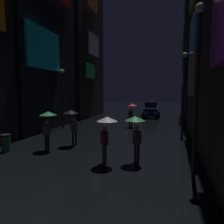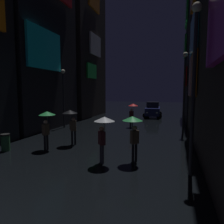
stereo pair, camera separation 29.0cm
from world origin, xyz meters
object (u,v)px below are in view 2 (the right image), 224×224
(pedestrian_foreground_left_clear, at_px, (104,127))
(streetlamp_left_far, at_px, (63,91))
(pedestrian_midstreet_left_green, at_px, (47,120))
(car_distant, at_px, (153,110))
(streetlamp_right_far, at_px, (184,84))
(streetlamp_right_near, at_px, (194,72))
(pedestrian_near_crossing_red, at_px, (133,109))
(trash_bin, at_px, (6,142))
(pedestrian_far_right_black, at_px, (71,117))
(pedestrian_foreground_right_green, at_px, (133,126))

(pedestrian_foreground_left_clear, height_order, streetlamp_left_far, streetlamp_left_far)
(pedestrian_midstreet_left_green, height_order, pedestrian_foreground_left_clear, same)
(pedestrian_midstreet_left_green, relative_size, car_distant, 0.50)
(pedestrian_midstreet_left_green, bearing_deg, streetlamp_right_far, 41.44)
(streetlamp_left_far, height_order, streetlamp_right_near, streetlamp_right_near)
(pedestrian_near_crossing_red, distance_m, trash_bin, 10.57)
(pedestrian_midstreet_left_green, relative_size, pedestrian_far_right_black, 1.00)
(pedestrian_foreground_right_green, xyz_separation_m, pedestrian_far_right_black, (-4.12, 1.84, 0.00))
(car_distant, xyz_separation_m, streetlamp_right_far, (3.23, -9.60, 2.81))
(streetlamp_left_far, xyz_separation_m, trash_bin, (0.70, -7.18, -2.76))
(pedestrian_near_crossing_red, distance_m, pedestrian_far_right_black, 7.39)
(trash_bin, bearing_deg, streetlamp_right_near, -2.32)
(car_distant, relative_size, trash_bin, 4.55)
(pedestrian_near_crossing_red, xyz_separation_m, streetlamp_right_near, (4.22, -9.57, 2.23))
(streetlamp_right_far, relative_size, streetlamp_right_near, 0.95)
(streetlamp_right_near, bearing_deg, pedestrian_foreground_left_clear, 177.85)
(car_distant, height_order, streetlamp_right_far, streetlamp_right_far)
(pedestrian_near_crossing_red, bearing_deg, trash_bin, -118.91)
(pedestrian_near_crossing_red, xyz_separation_m, trash_bin, (-5.08, -9.20, -1.20))
(pedestrian_foreground_left_clear, distance_m, pedestrian_near_crossing_red, 9.46)
(pedestrian_foreground_right_green, distance_m, streetlamp_left_far, 10.37)
(pedestrian_near_crossing_red, height_order, streetlamp_right_far, streetlamp_right_far)
(car_distant, height_order, streetlamp_left_far, streetlamp_left_far)
(pedestrian_foreground_right_green, distance_m, pedestrian_far_right_black, 4.51)
(streetlamp_right_far, distance_m, trash_bin, 12.29)
(streetlamp_left_far, bearing_deg, pedestrian_foreground_left_clear, -49.15)
(car_distant, bearing_deg, pedestrian_foreground_left_clear, -91.18)
(pedestrian_far_right_black, distance_m, car_distant, 15.15)
(pedestrian_foreground_left_clear, height_order, pedestrian_far_right_black, same)
(pedestrian_midstreet_left_green, xyz_separation_m, trash_bin, (-2.00, -0.90, -1.20))
(pedestrian_foreground_left_clear, bearing_deg, trash_bin, 177.58)
(streetlamp_right_far, height_order, streetlamp_right_near, streetlamp_right_near)
(pedestrian_far_right_black, height_order, streetlamp_right_near, streetlamp_right_near)
(pedestrian_foreground_left_clear, distance_m, streetlamp_right_far, 8.64)
(streetlamp_left_far, relative_size, trash_bin, 5.50)
(pedestrian_near_crossing_red, bearing_deg, pedestrian_far_right_black, -107.95)
(streetlamp_left_far, bearing_deg, trash_bin, -84.43)
(car_distant, bearing_deg, pedestrian_foreground_right_green, -87.08)
(pedestrian_foreground_left_clear, distance_m, pedestrian_far_right_black, 3.78)
(pedestrian_foreground_right_green, relative_size, streetlamp_right_near, 0.33)
(pedestrian_near_crossing_red, bearing_deg, pedestrian_foreground_right_green, -78.30)
(car_distant, height_order, streetlamp_right_near, streetlamp_right_near)
(streetlamp_left_far, xyz_separation_m, streetlamp_right_near, (10.00, -7.56, 0.67))
(car_distant, bearing_deg, pedestrian_midstreet_left_green, -104.23)
(streetlamp_right_near, relative_size, trash_bin, 6.83)
(pedestrian_foreground_right_green, bearing_deg, streetlamp_right_near, -16.31)
(pedestrian_midstreet_left_green, distance_m, streetlamp_right_near, 7.74)
(pedestrian_far_right_black, relative_size, trash_bin, 2.28)
(pedestrian_foreground_right_green, bearing_deg, pedestrian_midstreet_left_green, 173.29)
(streetlamp_right_far, bearing_deg, trash_bin, -141.71)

